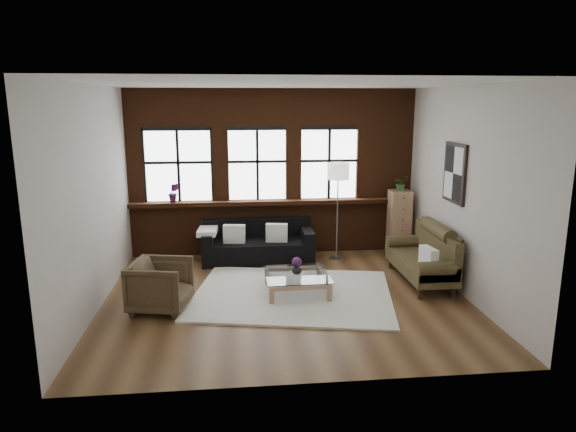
{
  "coord_description": "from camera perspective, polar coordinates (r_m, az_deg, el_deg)",
  "views": [
    {
      "loc": [
        -0.75,
        -7.42,
        2.96
      ],
      "look_at": [
        0.1,
        0.6,
        1.15
      ],
      "focal_mm": 32.0,
      "sensor_mm": 36.0,
      "label": 1
    }
  ],
  "objects": [
    {
      "name": "sill_plant",
      "position": [
        9.96,
        -12.59,
        2.54
      ],
      "size": [
        0.21,
        0.18,
        0.37
      ],
      "primitive_type": "imported",
      "rotation": [
        0.0,
        0.0,
        -0.06
      ],
      "color": "#491A4D",
      "rests_on": "sill_ledge"
    },
    {
      "name": "brick_backwall",
      "position": [
        9.98,
        -1.68,
        4.81
      ],
      "size": [
        5.5,
        0.12,
        3.2
      ],
      "primitive_type": null,
      "color": "#482311",
      "rests_on": "floor"
    },
    {
      "name": "pillow_b",
      "position": [
        9.56,
        -1.27,
        -1.88
      ],
      "size": [
        0.42,
        0.19,
        0.34
      ],
      "primitive_type": "cube",
      "rotation": [
        0.0,
        0.0,
        -0.14
      ],
      "color": "white",
      "rests_on": "dark_sofa"
    },
    {
      "name": "flowers",
      "position": [
        8.0,
        0.98,
        -5.15
      ],
      "size": [
        0.16,
        0.16,
        0.16
      ],
      "primitive_type": "sphere",
      "color": "#491A4D",
      "rests_on": "vase"
    },
    {
      "name": "armchair",
      "position": [
        7.67,
        -13.98,
        -7.5
      ],
      "size": [
        0.95,
        0.93,
        0.74
      ],
      "primitive_type": "imported",
      "rotation": [
        0.0,
        0.0,
        1.37
      ],
      "color": "#423421",
      "rests_on": "floor"
    },
    {
      "name": "shag_rug",
      "position": [
        8.09,
        0.5,
        -8.68
      ],
      "size": [
        3.43,
        2.93,
        0.03
      ],
      "primitive_type": "cube",
      "rotation": [
        0.0,
        0.0,
        -0.2
      ],
      "color": "silver",
      "rests_on": "floor"
    },
    {
      "name": "wall_front",
      "position": [
        5.16,
        2.51,
        -2.64
      ],
      "size": [
        5.5,
        0.0,
        5.5
      ],
      "primitive_type": "plane",
      "rotation": [
        -1.57,
        0.0,
        0.0
      ],
      "color": "beige",
      "rests_on": "ground"
    },
    {
      "name": "sill_ledge",
      "position": [
        9.99,
        -1.62,
        1.55
      ],
      "size": [
        5.5,
        0.3,
        0.08
      ],
      "primitive_type": "cube",
      "color": "#482311",
      "rests_on": "brick_backwall"
    },
    {
      "name": "wall_left",
      "position": [
        7.81,
        -20.8,
        1.78
      ],
      "size": [
        0.0,
        5.0,
        5.0
      ],
      "primitive_type": "plane",
      "rotation": [
        1.57,
        0.0,
        1.57
      ],
      "color": "beige",
      "rests_on": "ground"
    },
    {
      "name": "window_right",
      "position": [
        10.12,
        4.56,
        5.73
      ],
      "size": [
        1.38,
        0.1,
        1.5
      ],
      "primitive_type": null,
      "color": "black",
      "rests_on": "brick_backwall"
    },
    {
      "name": "floor",
      "position": [
        8.03,
        -0.26,
        -9.0
      ],
      "size": [
        5.5,
        5.5,
        0.0
      ],
      "primitive_type": "plane",
      "color": "#50351D",
      "rests_on": "ground"
    },
    {
      "name": "wall_right",
      "position": [
        8.32,
        18.95,
        2.55
      ],
      "size": [
        0.0,
        5.0,
        5.0
      ],
      "primitive_type": "plane",
      "rotation": [
        1.57,
        0.0,
        -1.57
      ],
      "color": "beige",
      "rests_on": "ground"
    },
    {
      "name": "wall_back",
      "position": [
        10.04,
        -1.71,
        4.86
      ],
      "size": [
        5.5,
        0.0,
        5.5
      ],
      "primitive_type": "plane",
      "rotation": [
        1.57,
        0.0,
        0.0
      ],
      "color": "beige",
      "rests_on": "ground"
    },
    {
      "name": "floor_lamp",
      "position": [
        9.68,
        5.51,
        0.89
      ],
      "size": [
        0.4,
        0.4,
        2.0
      ],
      "primitive_type": null,
      "color": "#A5A5A8",
      "rests_on": "floor"
    },
    {
      "name": "drawer_chest",
      "position": [
        10.26,
        12.23,
        -0.74
      ],
      "size": [
        0.39,
        0.39,
        1.27
      ],
      "primitive_type": "cube",
      "color": "#A37958",
      "rests_on": "floor"
    },
    {
      "name": "vase",
      "position": [
        8.04,
        0.98,
        -5.91
      ],
      "size": [
        0.17,
        0.17,
        0.16
      ],
      "primitive_type": "imported",
      "rotation": [
        0.0,
        0.0,
        -0.12
      ],
      "color": "#B2B2B2",
      "rests_on": "coffee_table"
    },
    {
      "name": "potted_plant_top",
      "position": [
        10.11,
        12.44,
        3.6
      ],
      "size": [
        0.27,
        0.23,
        0.3
      ],
      "primitive_type": "imported",
      "rotation": [
        0.0,
        0.0,
        -0.0
      ],
      "color": "#2D5923",
      "rests_on": "drawer_chest"
    },
    {
      "name": "coffee_table",
      "position": [
        8.12,
        0.97,
        -7.55
      ],
      "size": [
        1.01,
        1.01,
        0.33
      ],
      "primitive_type": null,
      "rotation": [
        0.0,
        0.0,
        0.02
      ],
      "color": "#A37958",
      "rests_on": "shag_rug"
    },
    {
      "name": "window_left",
      "position": [
        10.0,
        -12.08,
        5.42
      ],
      "size": [
        1.38,
        0.1,
        1.5
      ],
      "primitive_type": null,
      "color": "black",
      "rests_on": "brick_backwall"
    },
    {
      "name": "ceiling",
      "position": [
        7.46,
        -0.29,
        14.49
      ],
      "size": [
        5.5,
        5.5,
        0.0
      ],
      "primitive_type": "plane",
      "rotation": [
        3.14,
        0.0,
        0.0
      ],
      "color": "white",
      "rests_on": "ground"
    },
    {
      "name": "wall_poster",
      "position": [
        8.54,
        18.05,
        4.55
      ],
      "size": [
        0.05,
        0.74,
        0.94
      ],
      "primitive_type": null,
      "color": "black",
      "rests_on": "wall_right"
    },
    {
      "name": "pillow_settee",
      "position": [
        8.27,
        15.33,
        -4.55
      ],
      "size": [
        0.19,
        0.4,
        0.34
      ],
      "primitive_type": "cube",
      "rotation": [
        0.0,
        0.0,
        0.13
      ],
      "color": "white",
      "rests_on": "vintage_settee"
    },
    {
      "name": "dark_sofa",
      "position": [
        9.68,
        -3.35,
        -2.87
      ],
      "size": [
        2.07,
        0.84,
        0.75
      ],
      "primitive_type": null,
      "color": "black",
      "rests_on": "floor"
    },
    {
      "name": "vintage_settee",
      "position": [
        8.81,
        14.53,
        -4.21
      ],
      "size": [
        0.78,
        1.75,
        0.93
      ],
      "primitive_type": null,
      "color": "#3F351D",
      "rests_on": "floor"
    },
    {
      "name": "window_mid",
      "position": [
        9.96,
        -3.42,
        5.64
      ],
      "size": [
        1.38,
        0.1,
        1.5
      ],
      "primitive_type": null,
      "color": "black",
      "rests_on": "brick_backwall"
    },
    {
      "name": "pillow_a",
      "position": [
        9.53,
        -6.0,
        -1.99
      ],
      "size": [
        0.41,
        0.18,
        0.34
      ],
      "primitive_type": "cube",
      "rotation": [
        0.0,
        0.0,
        -0.11
      ],
      "color": "white",
      "rests_on": "dark_sofa"
    }
  ]
}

